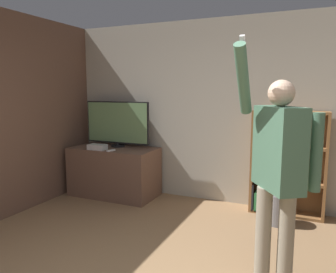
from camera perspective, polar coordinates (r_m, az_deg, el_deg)
name	(u,v)px	position (r m, az deg, el deg)	size (l,w,h in m)	color
wall_back	(232,112)	(4.87, 11.02, 4.13)	(7.10, 0.06, 2.70)	#B2AD9E
wall_side_brick	(17,114)	(4.87, -24.86, 3.53)	(0.06, 4.58, 2.70)	brown
tv_ledge	(114,172)	(5.32, -9.33, -6.04)	(1.35, 0.69, 0.77)	brown
television	(117,123)	(5.29, -8.80, 2.27)	(1.12, 0.22, 0.73)	black
game_console	(97,147)	(5.12, -12.20, -1.81)	(0.28, 0.16, 0.08)	silver
remote_loose	(111,150)	(4.96, -9.90, -2.40)	(0.08, 0.14, 0.02)	white
bookshelf	(280,164)	(4.68, 18.94, -4.58)	(0.95, 0.28, 1.41)	brown
person	(278,165)	(2.77, 18.57, -4.75)	(0.64, 0.60, 2.08)	gray
waste_bin	(277,209)	(4.44, 18.52, -11.85)	(0.30, 0.30, 0.38)	gray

